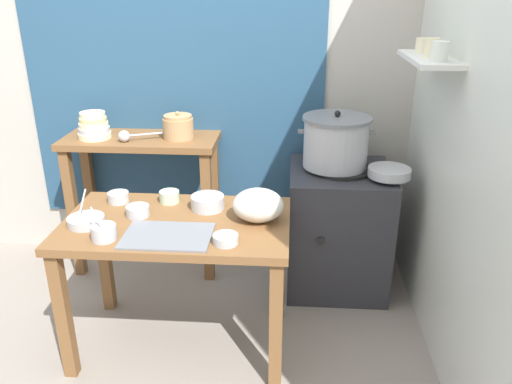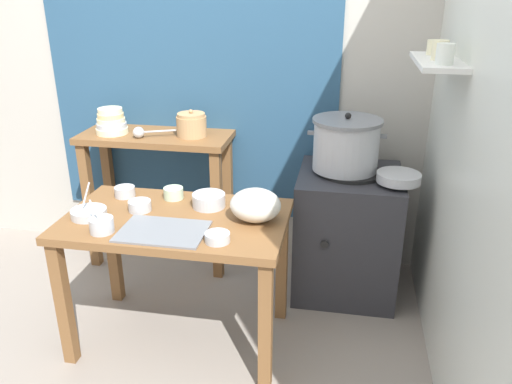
{
  "view_description": "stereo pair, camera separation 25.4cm",
  "coord_description": "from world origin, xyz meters",
  "px_view_note": "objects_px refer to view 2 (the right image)",
  "views": [
    {
      "loc": [
        0.6,
        -2.16,
        1.79
      ],
      "look_at": [
        0.43,
        0.19,
        0.82
      ],
      "focal_mm": 35.74,
      "sensor_mm": 36.0,
      "label": 1
    },
    {
      "loc": [
        0.85,
        -2.13,
        1.79
      ],
      "look_at": [
        0.43,
        0.19,
        0.82
      ],
      "focal_mm": 35.74,
      "sensor_mm": 36.0,
      "label": 2
    }
  ],
  "objects_px": {
    "prep_bowl_2": "(89,213)",
    "ladle": "(140,132)",
    "steamer_pot": "(346,144)",
    "clay_pot": "(192,125)",
    "prep_bowl_0": "(140,205)",
    "prep_bowl_6": "(217,237)",
    "wide_pan": "(399,177)",
    "plastic_bag": "(255,205)",
    "prep_bowl_4": "(209,200)",
    "back_shelf_table": "(158,167)",
    "bowl_stack_enamel": "(111,122)",
    "stove_block": "(347,232)",
    "serving_tray": "(163,231)",
    "prep_bowl_1": "(125,191)",
    "prep_table": "(177,237)",
    "prep_bowl_3": "(173,193)",
    "prep_bowl_5": "(102,224)"
  },
  "relations": [
    {
      "from": "serving_tray",
      "to": "prep_bowl_3",
      "type": "distance_m",
      "value": 0.4
    },
    {
      "from": "serving_tray",
      "to": "prep_bowl_1",
      "type": "xyz_separation_m",
      "value": [
        -0.35,
        0.37,
        0.02
      ]
    },
    {
      "from": "stove_block",
      "to": "serving_tray",
      "type": "bearing_deg",
      "value": -135.59
    },
    {
      "from": "steamer_pot",
      "to": "clay_pot",
      "type": "xyz_separation_m",
      "value": [
        -0.95,
        0.11,
        0.04
      ]
    },
    {
      "from": "wide_pan",
      "to": "prep_bowl_1",
      "type": "bearing_deg",
      "value": -167.28
    },
    {
      "from": "ladle",
      "to": "plastic_bag",
      "type": "relative_size",
      "value": 1.04
    },
    {
      "from": "bowl_stack_enamel",
      "to": "prep_bowl_1",
      "type": "bearing_deg",
      "value": -60.72
    },
    {
      "from": "prep_bowl_4",
      "to": "prep_bowl_6",
      "type": "relative_size",
      "value": 1.48
    },
    {
      "from": "steamer_pot",
      "to": "prep_bowl_4",
      "type": "bearing_deg",
      "value": -141.91
    },
    {
      "from": "back_shelf_table",
      "to": "bowl_stack_enamel",
      "type": "relative_size",
      "value": 4.8
    },
    {
      "from": "stove_block",
      "to": "bowl_stack_enamel",
      "type": "xyz_separation_m",
      "value": [
        -1.51,
        0.1,
        0.59
      ]
    },
    {
      "from": "prep_bowl_0",
      "to": "prep_bowl_6",
      "type": "xyz_separation_m",
      "value": [
        0.47,
        -0.25,
        -0.01
      ]
    },
    {
      "from": "prep_bowl_0",
      "to": "prep_bowl_4",
      "type": "relative_size",
      "value": 0.68
    },
    {
      "from": "bowl_stack_enamel",
      "to": "plastic_bag",
      "type": "height_order",
      "value": "bowl_stack_enamel"
    },
    {
      "from": "prep_bowl_2",
      "to": "ladle",
      "type": "bearing_deg",
      "value": 92.08
    },
    {
      "from": "back_shelf_table",
      "to": "clay_pot",
      "type": "height_order",
      "value": "clay_pot"
    },
    {
      "from": "stove_block",
      "to": "prep_bowl_1",
      "type": "xyz_separation_m",
      "value": [
        -1.2,
        -0.46,
        0.37
      ]
    },
    {
      "from": "plastic_bag",
      "to": "prep_bowl_4",
      "type": "relative_size",
      "value": 1.46
    },
    {
      "from": "back_shelf_table",
      "to": "prep_bowl_5",
      "type": "relative_size",
      "value": 5.99
    },
    {
      "from": "prep_bowl_1",
      "to": "prep_bowl_2",
      "type": "distance_m",
      "value": 0.28
    },
    {
      "from": "plastic_bag",
      "to": "prep_bowl_4",
      "type": "xyz_separation_m",
      "value": [
        -0.27,
        0.12,
        -0.04
      ]
    },
    {
      "from": "clay_pot",
      "to": "serving_tray",
      "type": "relative_size",
      "value": 0.47
    },
    {
      "from": "serving_tray",
      "to": "prep_bowl_0",
      "type": "distance_m",
      "value": 0.29
    },
    {
      "from": "prep_table",
      "to": "prep_bowl_1",
      "type": "bearing_deg",
      "value": 150.06
    },
    {
      "from": "bowl_stack_enamel",
      "to": "wide_pan",
      "type": "distance_m",
      "value": 1.79
    },
    {
      "from": "wide_pan",
      "to": "prep_bowl_1",
      "type": "distance_m",
      "value": 1.49
    },
    {
      "from": "wide_pan",
      "to": "clay_pot",
      "type": "bearing_deg",
      "value": 168.15
    },
    {
      "from": "back_shelf_table",
      "to": "prep_bowl_4",
      "type": "relative_size",
      "value": 5.68
    },
    {
      "from": "stove_block",
      "to": "prep_bowl_6",
      "type": "xyz_separation_m",
      "value": [
        -0.58,
        -0.87,
        0.36
      ]
    },
    {
      "from": "stove_block",
      "to": "bowl_stack_enamel",
      "type": "height_order",
      "value": "bowl_stack_enamel"
    },
    {
      "from": "prep_bowl_2",
      "to": "prep_bowl_4",
      "type": "bearing_deg",
      "value": 22.41
    },
    {
      "from": "back_shelf_table",
      "to": "plastic_bag",
      "type": "distance_m",
      "value": 1.1
    },
    {
      "from": "prep_bowl_0",
      "to": "prep_bowl_2",
      "type": "relative_size",
      "value": 0.66
    },
    {
      "from": "clay_pot",
      "to": "plastic_bag",
      "type": "relative_size",
      "value": 0.75
    },
    {
      "from": "clay_pot",
      "to": "prep_bowl_0",
      "type": "distance_m",
      "value": 0.78
    },
    {
      "from": "steamer_pot",
      "to": "prep_bowl_0",
      "type": "relative_size",
      "value": 3.88
    },
    {
      "from": "back_shelf_table",
      "to": "bowl_stack_enamel",
      "type": "xyz_separation_m",
      "value": [
        -0.27,
        -0.03,
        0.29
      ]
    },
    {
      "from": "plastic_bag",
      "to": "prep_bowl_5",
      "type": "bearing_deg",
      "value": -159.66
    },
    {
      "from": "ladle",
      "to": "wide_pan",
      "type": "relative_size",
      "value": 1.08
    },
    {
      "from": "prep_bowl_2",
      "to": "prep_bowl_6",
      "type": "distance_m",
      "value": 0.7
    },
    {
      "from": "bowl_stack_enamel",
      "to": "prep_bowl_1",
      "type": "xyz_separation_m",
      "value": [
        0.31,
        -0.56,
        -0.22
      ]
    },
    {
      "from": "back_shelf_table",
      "to": "stove_block",
      "type": "height_order",
      "value": "back_shelf_table"
    },
    {
      "from": "clay_pot",
      "to": "prep_bowl_4",
      "type": "relative_size",
      "value": 1.1
    },
    {
      "from": "plastic_bag",
      "to": "prep_bowl_4",
      "type": "height_order",
      "value": "plastic_bag"
    },
    {
      "from": "back_shelf_table",
      "to": "prep_bowl_2",
      "type": "bearing_deg",
      "value": -91.87
    },
    {
      "from": "serving_tray",
      "to": "prep_bowl_1",
      "type": "bearing_deg",
      "value": 133.12
    },
    {
      "from": "stove_block",
      "to": "wide_pan",
      "type": "distance_m",
      "value": 0.51
    },
    {
      "from": "wide_pan",
      "to": "prep_bowl_3",
      "type": "height_order",
      "value": "wide_pan"
    },
    {
      "from": "prep_bowl_2",
      "to": "prep_bowl_6",
      "type": "relative_size",
      "value": 1.53
    },
    {
      "from": "back_shelf_table",
      "to": "wide_pan",
      "type": "height_order",
      "value": "back_shelf_table"
    }
  ]
}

